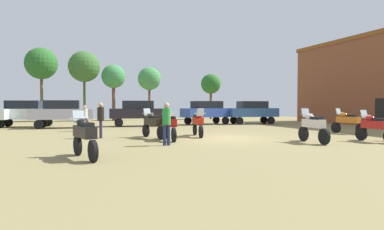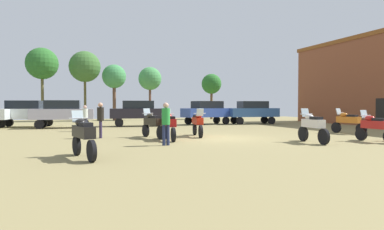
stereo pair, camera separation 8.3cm
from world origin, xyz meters
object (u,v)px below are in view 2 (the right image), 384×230
(motorcycle_5, at_px, (153,123))
(tree_3, at_px, (42,64))
(motorcycle_1, at_px, (348,121))
(car_3, at_px, (207,111))
(motorcycle_4, at_px, (170,125))
(tree_5, at_px, (211,84))
(motorcycle_8, at_px, (83,135))
(car_5, at_px, (63,112))
(motorcycle_3, at_px, (374,126))
(person_1, at_px, (101,117))
(person_2, at_px, (166,120))
(motorcycle_7, at_px, (313,126))
(car_1, at_px, (138,111))
(motorcycle_2, at_px, (198,123))
(car_6, at_px, (253,111))
(tree_1, at_px, (150,79))
(person_3, at_px, (85,116))
(tree_6, at_px, (114,77))
(tree_2, at_px, (85,67))
(car_4, at_px, (25,112))

(motorcycle_5, xyz_separation_m, tree_3, (-6.72, 19.52, 5.00))
(motorcycle_1, relative_size, car_3, 0.49)
(motorcycle_4, distance_m, tree_5, 23.97)
(motorcycle_8, relative_size, car_5, 0.50)
(car_3, bearing_deg, motorcycle_3, 177.57)
(person_1, xyz_separation_m, person_2, (2.32, -4.02, -0.01))
(motorcycle_7, relative_size, car_1, 0.48)
(motorcycle_2, relative_size, car_5, 0.51)
(car_6, xyz_separation_m, tree_1, (-6.81, 10.83, 3.41))
(motorcycle_1, xyz_separation_m, motorcycle_8, (-14.65, -4.16, 0.01))
(motorcycle_5, height_order, motorcycle_8, motorcycle_5)
(motorcycle_8, bearing_deg, person_1, 66.66)
(motorcycle_4, distance_m, person_3, 7.85)
(car_6, xyz_separation_m, tree_6, (-10.75, 10.68, 3.49))
(motorcycle_7, xyz_separation_m, tree_5, (5.37, 24.16, 3.38))
(motorcycle_2, distance_m, car_1, 9.68)
(tree_3, bearing_deg, car_3, -34.77)
(person_2, distance_m, tree_1, 23.93)
(motorcycle_3, height_order, car_3, car_3)
(motorcycle_8, bearing_deg, motorcycle_1, 1.16)
(car_6, xyz_separation_m, person_2, (-11.20, -12.43, -0.14))
(tree_3, bearing_deg, person_3, -75.30)
(motorcycle_4, relative_size, person_1, 1.24)
(motorcycle_3, relative_size, car_5, 0.47)
(person_2, height_order, tree_3, tree_3)
(tree_1, relative_size, tree_3, 0.81)
(person_1, xyz_separation_m, person_3, (-0.61, 4.83, -0.09))
(car_1, xyz_separation_m, tree_2, (-3.66, 10.70, 4.50))
(car_1, bearing_deg, car_6, -85.01)
(motorcycle_8, height_order, car_4, car_4)
(person_1, bearing_deg, person_3, 14.00)
(motorcycle_4, bearing_deg, person_1, 149.38)
(person_3, relative_size, tree_3, 0.23)
(motorcycle_2, distance_m, motorcycle_3, 8.34)
(motorcycle_2, height_order, car_5, car_5)
(motorcycle_2, height_order, car_6, car_6)
(car_4, bearing_deg, motorcycle_5, -136.37)
(tree_1, distance_m, tree_3, 11.04)
(motorcycle_1, bearing_deg, car_1, 123.89)
(car_1, height_order, tree_5, tree_5)
(tree_1, bearing_deg, car_5, -129.22)
(motorcycle_8, relative_size, tree_1, 0.37)
(motorcycle_2, distance_m, tree_1, 20.52)
(person_3, xyz_separation_m, tree_3, (-3.64, 13.86, 4.77))
(motorcycle_2, relative_size, car_1, 0.50)
(motorcycle_7, xyz_separation_m, tree_1, (-1.94, 24.50, 3.84))
(car_5, xyz_separation_m, person_1, (2.05, -8.49, -0.12))
(motorcycle_8, bearing_deg, car_6, 30.87)
(car_4, bearing_deg, motorcycle_7, -128.48)
(person_3, bearing_deg, tree_5, 72.94)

